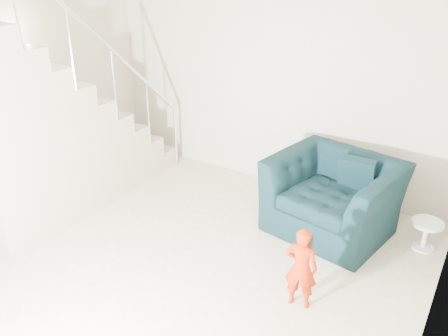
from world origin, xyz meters
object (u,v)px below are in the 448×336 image
at_px(staircase, 46,141).
at_px(side_table, 426,231).
at_px(toddler, 301,268).
at_px(armchair, 333,196).

bearing_deg(staircase, side_table, 19.82).
bearing_deg(staircase, toddler, -0.82).
distance_m(toddler, staircase, 3.44).
height_order(armchair, toddler, armchair).
height_order(toddler, side_table, toddler).
relative_size(armchair, staircase, 0.38).
bearing_deg(staircase, armchair, 23.31).
relative_size(side_table, staircase, 0.10).
height_order(toddler, staircase, staircase).
bearing_deg(toddler, side_table, -128.32).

